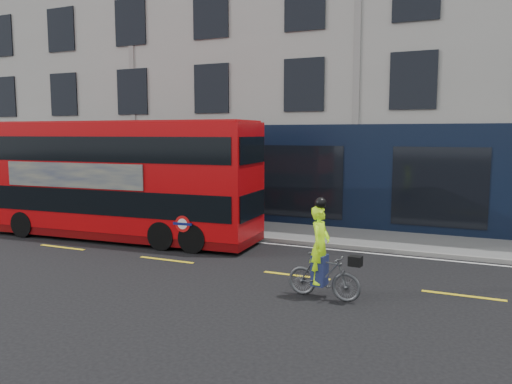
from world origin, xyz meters
The scene contains 8 objects.
ground centered at (0.00, 0.00, 0.00)m, with size 120.00×120.00×0.00m, color black.
pavement centered at (0.00, 6.50, 0.06)m, with size 60.00×3.00×0.12m, color slate.
kerb centered at (0.00, 5.00, 0.07)m, with size 60.00×0.12×0.13m, color gray.
building_terrace centered at (0.00, 12.94, 7.49)m, with size 50.00×10.07×15.00m.
road_edge_line centered at (0.00, 4.70, 0.00)m, with size 58.00×0.10×0.01m, color silver.
lane_dashes centered at (0.00, 1.50, 0.00)m, with size 58.00×0.12×0.01m, color yellow, non-canonical shape.
bus centered at (-7.23, 3.41, 2.09)m, with size 10.23×2.84×4.08m.
cyclist centered at (1.10, 0.06, 0.77)m, with size 1.74×0.67×2.28m.
Camera 1 is at (4.09, -10.44, 3.68)m, focal length 35.00 mm.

